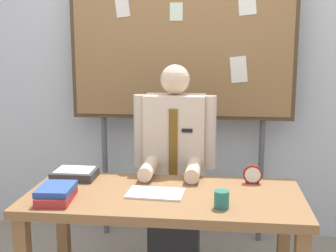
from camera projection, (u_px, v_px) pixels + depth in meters
name	position (u px, v px, depth m)	size (l,w,h in m)	color
back_wall	(184.00, 70.00, 3.60)	(6.40, 0.08, 2.70)	silver
desk	(164.00, 210.00, 2.50)	(1.53, 0.71, 0.74)	brown
person	(175.00, 178.00, 3.04)	(0.55, 0.56, 1.43)	#2D2D33
bulletin_board	(182.00, 44.00, 3.36)	(1.71, 0.09, 2.17)	#4C3823
book_stack	(56.00, 193.00, 2.37)	(0.19, 0.28, 0.08)	#B22D2D
open_notebook	(156.00, 193.00, 2.47)	(0.31, 0.20, 0.01)	silver
desk_clock	(253.00, 175.00, 2.65)	(0.11, 0.04, 0.11)	maroon
coffee_mug	(222.00, 199.00, 2.26)	(0.08, 0.08, 0.09)	#267266
paper_tray	(75.00, 174.00, 2.76)	(0.26, 0.20, 0.06)	#333338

